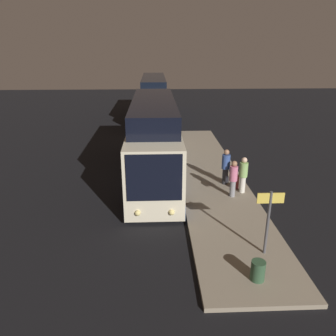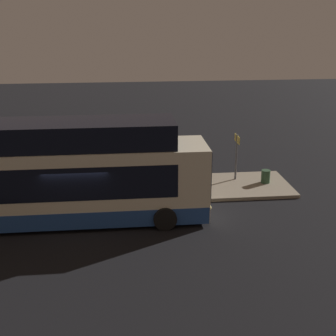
% 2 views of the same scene
% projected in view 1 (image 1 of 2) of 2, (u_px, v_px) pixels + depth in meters
% --- Properties ---
extents(ground, '(80.00, 80.00, 0.00)m').
position_uv_depth(ground, '(150.00, 178.00, 18.33)').
color(ground, black).
extents(platform, '(20.00, 3.48, 0.16)m').
position_uv_depth(platform, '(209.00, 175.00, 18.43)').
color(platform, gray).
rests_on(platform, ground).
extents(bus_lead, '(11.49, 2.79, 4.20)m').
position_uv_depth(bus_lead, '(154.00, 143.00, 18.19)').
color(bus_lead, beige).
rests_on(bus_lead, ground).
extents(bus_second, '(12.62, 2.70, 4.08)m').
position_uv_depth(bus_second, '(154.00, 100.00, 32.54)').
color(bus_second, '#33518C').
rests_on(bus_second, ground).
extents(passenger_boarding, '(0.63, 0.68, 1.86)m').
position_uv_depth(passenger_boarding, '(226.00, 166.00, 16.78)').
color(passenger_boarding, '#2D2D33').
rests_on(passenger_boarding, platform).
extents(passenger_waiting, '(0.44, 0.60, 1.79)m').
position_uv_depth(passenger_waiting, '(233.00, 177.00, 15.36)').
color(passenger_waiting, gray).
rests_on(passenger_waiting, platform).
extents(passenger_with_bags, '(0.57, 0.57, 1.80)m').
position_uv_depth(passenger_with_bags, '(243.00, 174.00, 15.81)').
color(passenger_with_bags, silver).
rests_on(passenger_with_bags, platform).
extents(suitcase, '(0.37, 0.18, 0.96)m').
position_uv_depth(suitcase, '(236.00, 181.00, 16.51)').
color(suitcase, maroon).
rests_on(suitcase, platform).
extents(sign_post, '(0.10, 0.90, 2.34)m').
position_uv_depth(sign_post, '(269.00, 214.00, 10.88)').
color(sign_post, '#4C4C51').
rests_on(sign_post, platform).
extents(trash_bin, '(0.44, 0.44, 0.65)m').
position_uv_depth(trash_bin, '(258.00, 271.00, 9.99)').
color(trash_bin, '#2D4C33').
rests_on(trash_bin, platform).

